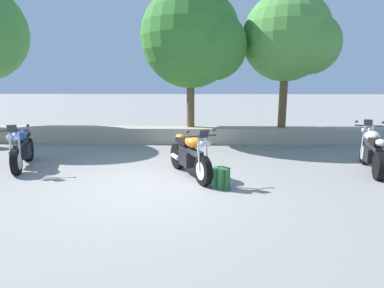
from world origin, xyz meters
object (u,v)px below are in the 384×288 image
at_px(motorcycle_blue_near_left, 22,149).
at_px(motorcycle_orange_centre, 190,155).
at_px(leafy_tree_mid_right, 291,39).
at_px(rider_backpack, 222,177).
at_px(motorcycle_silver_far_right, 373,151).
at_px(leafy_tree_mid_left, 195,40).

xyz_separation_m(motorcycle_blue_near_left, motorcycle_orange_centre, (4.27, -0.63, 0.00)).
relative_size(motorcycle_blue_near_left, leafy_tree_mid_right, 0.43).
bearing_deg(rider_backpack, motorcycle_silver_far_right, 20.86).
height_order(motorcycle_blue_near_left, leafy_tree_mid_right, leafy_tree_mid_right).
xyz_separation_m(motorcycle_silver_far_right, leafy_tree_mid_right, (-1.09, 3.66, 3.11)).
bearing_deg(leafy_tree_mid_left, rider_backpack, -82.68).
relative_size(motorcycle_orange_centre, rider_backpack, 4.10).
relative_size(motorcycle_orange_centre, leafy_tree_mid_left, 0.40).
distance_m(rider_backpack, leafy_tree_mid_right, 6.63).
distance_m(motorcycle_silver_far_right, leafy_tree_mid_left, 6.47).
bearing_deg(rider_backpack, motorcycle_orange_centre, 128.56).
xyz_separation_m(motorcycle_silver_far_right, leafy_tree_mid_left, (-4.37, 3.63, 3.09)).
bearing_deg(motorcycle_blue_near_left, leafy_tree_mid_left, 39.79).
height_order(motorcycle_silver_far_right, rider_backpack, motorcycle_silver_far_right).
xyz_separation_m(motorcycle_blue_near_left, motorcycle_silver_far_right, (8.67, -0.05, 0.00)).
bearing_deg(motorcycle_silver_far_right, motorcycle_blue_near_left, 179.66).
bearing_deg(motorcycle_orange_centre, motorcycle_blue_near_left, 171.67).
height_order(motorcycle_blue_near_left, motorcycle_silver_far_right, same).
bearing_deg(leafy_tree_mid_right, leafy_tree_mid_left, -179.45).
bearing_deg(motorcycle_blue_near_left, rider_backpack, -16.55).
height_order(motorcycle_blue_near_left, motorcycle_orange_centre, same).
height_order(motorcycle_orange_centre, leafy_tree_mid_left, leafy_tree_mid_left).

